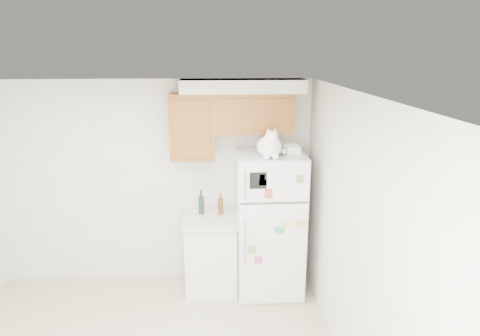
{
  "coord_description": "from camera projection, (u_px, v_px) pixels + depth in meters",
  "views": [
    {
      "loc": [
        0.74,
        -3.01,
        2.82
      ],
      "look_at": [
        1.03,
        1.55,
        1.55
      ],
      "focal_mm": 32.0,
      "sensor_mm": 36.0,
      "label": 1
    }
  ],
  "objects": [
    {
      "name": "room_shell",
      "position": [
        137.0,
        199.0,
        3.4
      ],
      "size": [
        3.84,
        4.04,
        2.52
      ],
      "color": "silver",
      "rests_on": "ground_plane"
    },
    {
      "name": "refrigerator",
      "position": [
        269.0,
        224.0,
        5.01
      ],
      "size": [
        0.76,
        0.78,
        1.7
      ],
      "color": "white",
      "rests_on": "ground_plane"
    },
    {
      "name": "base_counter",
      "position": [
        211.0,
        253.0,
        5.14
      ],
      "size": [
        0.64,
        0.64,
        0.92
      ],
      "color": "white",
      "rests_on": "ground_plane"
    },
    {
      "name": "cat",
      "position": [
        270.0,
        146.0,
        4.57
      ],
      "size": [
        0.33,
        0.49,
        0.34
      ],
      "color": "white",
      "rests_on": "refrigerator"
    },
    {
      "name": "storage_box_back",
      "position": [
        289.0,
        148.0,
        4.82
      ],
      "size": [
        0.2,
        0.16,
        0.1
      ],
      "primitive_type": "cube",
      "rotation": [
        0.0,
        0.0,
        0.18
      ],
      "color": "white",
      "rests_on": "refrigerator"
    },
    {
      "name": "storage_box_front",
      "position": [
        293.0,
        150.0,
        4.73
      ],
      "size": [
        0.15,
        0.11,
        0.09
      ],
      "primitive_type": "cube",
      "rotation": [
        0.0,
        0.0,
        -0.0
      ],
      "color": "white",
      "rests_on": "refrigerator"
    },
    {
      "name": "bottle_green",
      "position": [
        201.0,
        202.0,
        5.09
      ],
      "size": [
        0.07,
        0.07,
        0.3
      ],
      "primitive_type": null,
      "color": "#19381E",
      "rests_on": "base_counter"
    },
    {
      "name": "bottle_amber",
      "position": [
        221.0,
        204.0,
        5.08
      ],
      "size": [
        0.06,
        0.06,
        0.26
      ],
      "primitive_type": null,
      "color": "#593814",
      "rests_on": "base_counter"
    }
  ]
}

